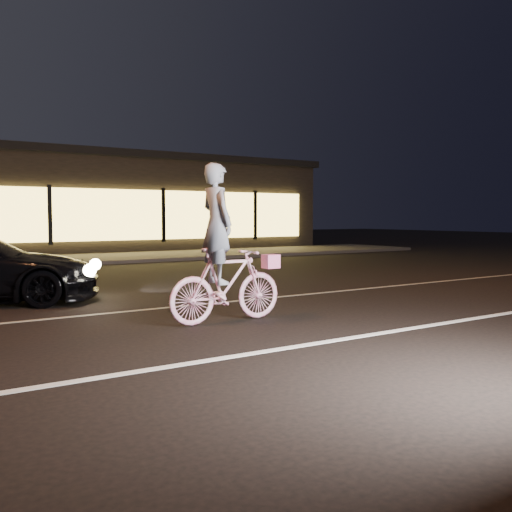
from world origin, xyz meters
TOP-DOWN VIEW (x-y plane):
  - ground at (0.00, 0.00)m, footprint 90.00×90.00m
  - lane_stripe_near at (0.00, -1.50)m, footprint 60.00×0.12m
  - lane_stripe_far at (0.00, 2.00)m, footprint 60.00×0.10m
  - sidewalk at (0.00, 13.00)m, footprint 30.00×4.00m
  - storefront at (0.00, 18.97)m, footprint 25.40×8.42m
  - cyclist at (-1.05, 0.32)m, footprint 1.83×0.63m

SIDE VIEW (x-z plane):
  - ground at x=0.00m, z-range 0.00..0.00m
  - lane_stripe_near at x=0.00m, z-range 0.00..0.01m
  - lane_stripe_far at x=0.00m, z-range 0.00..0.01m
  - sidewalk at x=0.00m, z-range 0.00..0.12m
  - cyclist at x=-1.05m, z-range -0.33..1.97m
  - storefront at x=0.00m, z-range 0.05..4.25m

